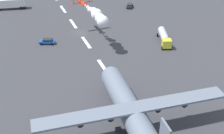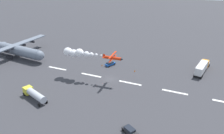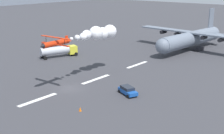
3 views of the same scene
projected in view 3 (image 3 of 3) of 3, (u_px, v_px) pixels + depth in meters
ground_plane at (70, 89)px, 59.51m from camera, size 440.00×440.00×0.00m
runway_stripe_2 at (38, 100)px, 53.97m from camera, size 8.00×0.90×0.01m
runway_stripe_3 at (96, 79)px, 65.05m from camera, size 8.00×0.90×0.01m
runway_stripe_4 at (137, 65)px, 76.12m from camera, size 8.00×0.90×0.01m
cargo_transport_plane at (189, 39)px, 90.03m from camera, size 30.07×34.60×11.49m
stunt_biplane_red at (97, 34)px, 66.47m from camera, size 21.80×6.94×3.29m
fuel_tanker_truck at (59, 51)px, 83.20m from camera, size 10.20×5.78×2.90m
followme_car_yellow at (128, 90)px, 56.20m from camera, size 3.32×4.66×1.52m
traffic_cone_near at (80, 109)px, 49.20m from camera, size 0.44×0.44×0.75m
traffic_cone_far at (129, 87)px, 59.44m from camera, size 0.44×0.44×0.75m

